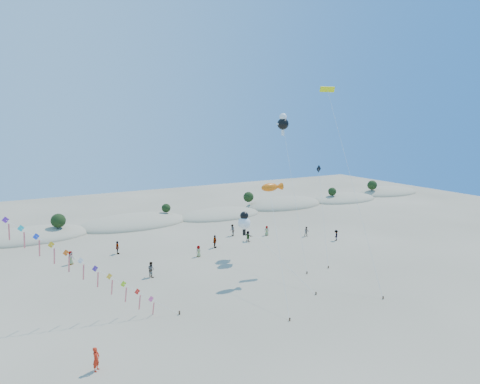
# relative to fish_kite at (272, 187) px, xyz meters

# --- Properties ---
(ground) EXTENTS (160.00, 160.00, 0.00)m
(ground) POSITION_rel_fish_kite_xyz_m (-8.04, -14.04, -10.27)
(ground) COLOR gray
(ground) RESTS_ON ground
(dune_ridge) EXTENTS (145.30, 11.49, 5.57)m
(dune_ridge) POSITION_rel_fish_kite_xyz_m (-6.99, 31.10, -10.16)
(dune_ridge) COLOR tan
(dune_ridge) RESTS_ON ground
(fish_kite) EXTENTS (5.98, 10.65, 10.78)m
(fish_kite) POSITION_rel_fish_kite_xyz_m (0.00, 0.00, 0.00)
(fish_kite) COLOR #3F2D1E
(fish_kite) RESTS_ON ground
(cartoon_kite_low) EXTENTS (2.11, 13.60, 6.40)m
(cartoon_kite_low) POSITION_rel_fish_kite_xyz_m (-0.25, 5.82, -5.18)
(cartoon_kite_low) COLOR #3F2D1E
(cartoon_kite_low) RESTS_ON ground
(cartoon_kite_high) EXTENTS (5.18, 12.19, 18.73)m
(cartoon_kite_high) POSITION_rel_fish_kite_xyz_m (7.96, 9.47, 7.14)
(cartoon_kite_high) COLOR #3F2D1E
(cartoon_kite_high) RESTS_ON ground
(parafoil_kite) EXTENTS (5.24, 14.80, 21.96)m
(parafoil_kite) POSITION_rel_fish_kite_xyz_m (10.30, 2.93, 10.64)
(parafoil_kite) COLOR #3F2D1E
(parafoil_kite) RESTS_ON ground
(dark_kite) EXTENTS (4.36, 7.12, 11.77)m
(dark_kite) POSITION_rel_fish_kite_xyz_m (10.08, 3.49, -1.88)
(dark_kite) COLOR #3F2D1E
(dark_kite) RESTS_ON ground
(flyer_foreground) EXTENTS (0.73, 0.77, 1.78)m
(flyer_foreground) POSITION_rel_fish_kite_xyz_m (-20.91, -9.39, -9.38)
(flyer_foreground) COLOR red
(flyer_foreground) RESTS_ON ground
(beachgoers) EXTENTS (37.12, 11.52, 1.84)m
(beachgoers) POSITION_rel_fish_kite_xyz_m (-0.58, 11.97, -9.43)
(beachgoers) COLOR slate
(beachgoers) RESTS_ON ground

